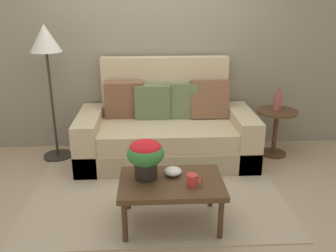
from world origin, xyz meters
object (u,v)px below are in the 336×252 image
at_px(couch, 166,130).
at_px(snack_bowl, 173,171).
at_px(side_table, 276,124).
at_px(floor_lamp, 46,51).
at_px(coffee_mug, 193,180).
at_px(coffee_table, 171,186).
at_px(table_vase, 278,101).
at_px(potted_plant, 146,155).

relative_size(couch, snack_bowl, 13.64).
height_order(side_table, floor_lamp, floor_lamp).
bearing_deg(coffee_mug, snack_bowl, 127.56).
distance_m(coffee_table, coffee_mug, 0.21).
xyz_separation_m(snack_bowl, table_vase, (1.34, 1.30, 0.23)).
distance_m(couch, coffee_table, 1.36).
height_order(coffee_table, snack_bowl, snack_bowl).
xyz_separation_m(potted_plant, coffee_mug, (0.37, -0.16, -0.16)).
relative_size(snack_bowl, table_vase, 0.56).
relative_size(floor_lamp, coffee_mug, 11.67).
height_order(couch, snack_bowl, couch).
xyz_separation_m(potted_plant, snack_bowl, (0.23, 0.03, -0.17)).
bearing_deg(table_vase, couch, -178.18).
bearing_deg(coffee_table, coffee_mug, -29.50).
xyz_separation_m(couch, floor_lamp, (-1.33, 0.08, 0.94)).
distance_m(floor_lamp, table_vase, 2.73).
distance_m(coffee_table, potted_plant, 0.34).
relative_size(potted_plant, coffee_mug, 2.49).
bearing_deg(potted_plant, coffee_table, -17.65).
distance_m(coffee_table, table_vase, 1.98).
bearing_deg(couch, table_vase, 1.82).
bearing_deg(snack_bowl, potted_plant, -172.98).
xyz_separation_m(couch, snack_bowl, (-0.00, -1.26, 0.10)).
relative_size(potted_plant, snack_bowl, 2.26).
height_order(couch, table_vase, couch).
height_order(side_table, coffee_mug, side_table).
distance_m(floor_lamp, coffee_mug, 2.28).
bearing_deg(couch, floor_lamp, 176.34).
xyz_separation_m(side_table, table_vase, (0.00, 0.02, 0.28)).
height_order(floor_lamp, snack_bowl, floor_lamp).
xyz_separation_m(couch, coffee_table, (-0.03, -1.36, 0.01)).
bearing_deg(floor_lamp, coffee_table, -47.95).
bearing_deg(potted_plant, side_table, 39.96).
bearing_deg(table_vase, floor_lamp, 179.08).
height_order(potted_plant, coffee_mug, potted_plant).
bearing_deg(coffee_table, side_table, 45.45).
distance_m(coffee_table, side_table, 1.94).
height_order(coffee_table, floor_lamp, floor_lamp).
height_order(floor_lamp, table_vase, floor_lamp).
relative_size(side_table, coffee_mug, 4.23).
xyz_separation_m(coffee_table, table_vase, (1.36, 1.40, 0.32)).
height_order(couch, side_table, couch).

